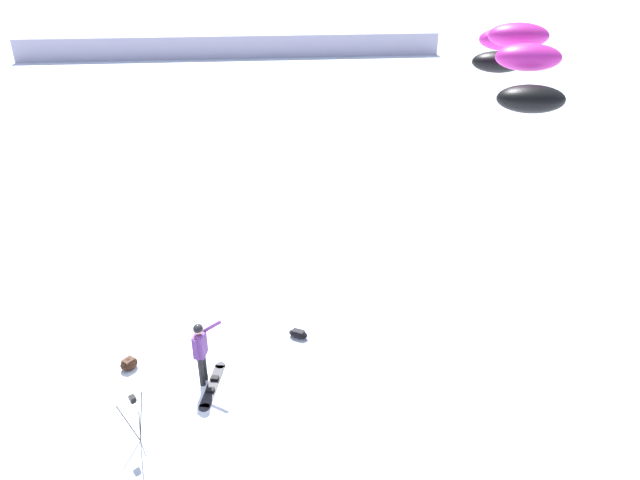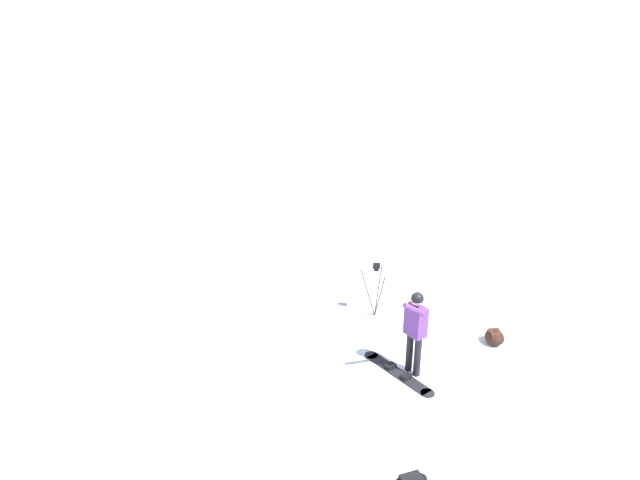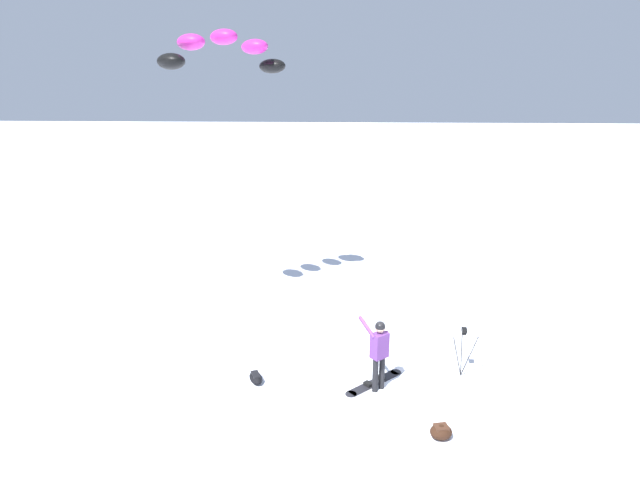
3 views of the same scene
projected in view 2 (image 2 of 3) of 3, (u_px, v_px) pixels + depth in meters
name	position (u px, v px, depth m)	size (l,w,h in m)	color
ground_plane	(425.00, 365.00, 12.64)	(300.00, 300.00, 0.00)	white
snowboarder	(415.00, 324.00, 11.97)	(0.77, 0.53, 1.81)	black
snowboard	(398.00, 373.00, 12.35)	(1.38, 1.39, 0.10)	black
gear_bag_large	(495.00, 337.00, 13.29)	(0.55, 0.50, 0.30)	black
camera_tripod	(376.00, 279.00, 14.04)	(0.64, 0.58, 1.31)	#262628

